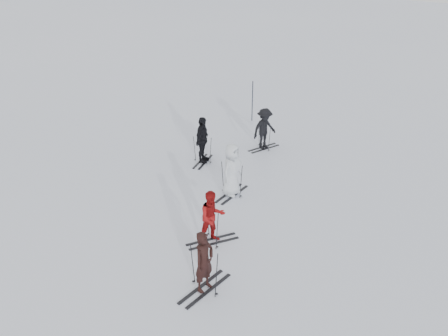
# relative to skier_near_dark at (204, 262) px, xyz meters

# --- Properties ---
(ground) EXTENTS (120.00, 120.00, 0.00)m
(ground) POSITION_rel_skier_near_dark_xyz_m (-2.77, 3.77, -0.88)
(ground) COLOR silver
(ground) RESTS_ON ground
(skier_near_dark) EXTENTS (0.45, 0.66, 1.77)m
(skier_near_dark) POSITION_rel_skier_near_dark_xyz_m (0.00, 0.00, 0.00)
(skier_near_dark) COLOR black
(skier_near_dark) RESTS_ON ground
(skier_red) EXTENTS (0.99, 1.06, 1.73)m
(skier_red) POSITION_rel_skier_near_dark_xyz_m (-1.19, 1.94, -0.02)
(skier_red) COLOR maroon
(skier_red) RESTS_ON ground
(skier_grey) EXTENTS (0.66, 0.98, 1.96)m
(skier_grey) POSITION_rel_skier_near_dark_xyz_m (-2.46, 4.81, 0.10)
(skier_grey) COLOR silver
(skier_grey) RESTS_ON ground
(skier_uphill_left) EXTENTS (0.78, 1.23, 1.94)m
(skier_uphill_left) POSITION_rel_skier_near_dark_xyz_m (-5.05, 6.43, 0.09)
(skier_uphill_left) COLOR black
(skier_uphill_left) RESTS_ON ground
(skier_uphill_far) EXTENTS (1.02, 1.33, 1.82)m
(skier_uphill_far) POSITION_rel_skier_near_dark_xyz_m (-3.72, 9.14, 0.03)
(skier_uphill_far) COLOR black
(skier_uphill_far) RESTS_ON ground
(skis_near_dark) EXTENTS (1.91, 1.08, 1.36)m
(skis_near_dark) POSITION_rel_skier_near_dark_xyz_m (0.00, -0.00, -0.20)
(skis_near_dark) COLOR black
(skis_near_dark) RESTS_ON ground
(skis_red) EXTENTS (1.94, 1.65, 1.25)m
(skis_red) POSITION_rel_skier_near_dark_xyz_m (-1.19, 1.94, -0.26)
(skis_red) COLOR black
(skis_red) RESTS_ON ground
(skis_grey) EXTENTS (1.80, 1.00, 1.29)m
(skis_grey) POSITION_rel_skier_near_dark_xyz_m (-2.46, 4.81, -0.24)
(skis_grey) COLOR black
(skis_grey) RESTS_ON ground
(skis_uphill_left) EXTENTS (1.76, 1.26, 1.16)m
(skis_uphill_left) POSITION_rel_skier_near_dark_xyz_m (-5.05, 6.43, -0.30)
(skis_uphill_left) COLOR black
(skis_uphill_left) RESTS_ON ground
(skis_uphill_far) EXTENTS (1.79, 1.32, 1.17)m
(skis_uphill_far) POSITION_rel_skier_near_dark_xyz_m (-3.72, 9.14, -0.30)
(skis_uphill_far) COLOR black
(skis_uphill_far) RESTS_ON ground
(piste_marker) EXTENTS (0.06, 0.06, 2.05)m
(piste_marker) POSITION_rel_skier_near_dark_xyz_m (-6.07, 11.82, 0.14)
(piste_marker) COLOR black
(piste_marker) RESTS_ON ground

